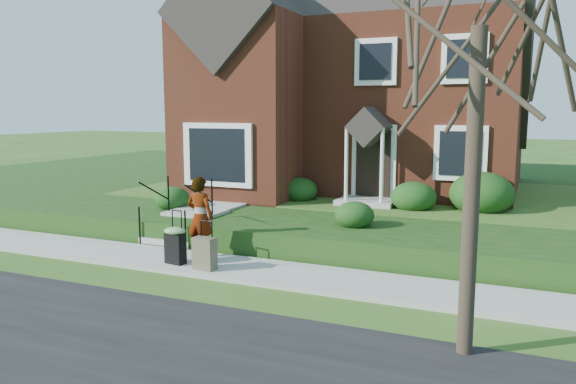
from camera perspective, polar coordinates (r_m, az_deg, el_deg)
The scene contains 11 objects.
ground at distance 11.64m, azimuth -5.02°, elevation -7.96°, with size 120.00×120.00×0.00m, color #2D5119.
street at distance 7.91m, azimuth -23.38°, elevation -16.70°, with size 60.00×6.00×0.01m, color black.
sidewalk at distance 11.63m, azimuth -5.03°, elevation -7.77°, with size 60.00×1.60×0.08m, color #9E9B93.
terrace at distance 20.96m, azimuth 19.53°, elevation -0.27°, with size 44.00×20.00×0.60m, color #17370F.
walkway at distance 16.97m, azimuth -4.42°, elevation -0.61°, with size 1.20×6.00×0.06m, color #9E9B93.
main_house at distance 20.30m, azimuth 7.68°, elevation 13.92°, with size 10.40×10.20×9.40m.
front_steps at distance 14.33m, azimuth -10.33°, elevation -3.02°, with size 1.40×2.02×1.50m.
foundation_shrubs at distance 15.87m, azimuth 5.58°, elevation 0.46°, with size 9.81×4.47×1.17m.
woman at distance 12.26m, azimuth -8.91°, elevation -2.56°, with size 0.65×0.42×1.77m, color #999999.
suitcase_black at distance 11.96m, azimuth -11.39°, elevation -5.10°, with size 0.52×0.45×1.13m.
suitcase_olive at distance 11.45m, azimuth -8.46°, elevation -6.17°, with size 0.48×0.30×0.99m.
Camera 1 is at (5.37, -9.80, 3.26)m, focal length 35.00 mm.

